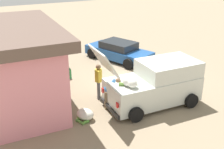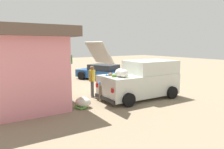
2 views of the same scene
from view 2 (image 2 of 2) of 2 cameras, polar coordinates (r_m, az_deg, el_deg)
name	(u,v)px [view 2 (image 2 of 2)]	position (r m, az deg, el deg)	size (l,w,h in m)	color
ground_plane	(120,88)	(13.72, 2.24, -3.65)	(60.00, 60.00, 0.00)	gray
storefront_bar	(17,64)	(11.33, -24.24, 2.51)	(7.03, 4.31, 3.54)	pink
delivery_van	(142,80)	(11.21, 7.99, -1.38)	(2.40, 4.82, 2.94)	silver
parked_sedan	(104,72)	(16.75, -2.29, 0.55)	(4.80, 3.30, 1.22)	#1E4C8C
vendor_standing	(92,79)	(11.36, -5.39, -1.18)	(0.53, 0.45, 1.68)	#4C4C51
customer_bending	(104,84)	(10.50, -2.11, -2.50)	(0.69, 0.74, 1.43)	#726047
unloaded_banana_pile	(83,103)	(9.63, -7.92, -7.54)	(0.91, 0.88, 0.47)	silver
paint_bucket	(63,86)	(13.81, -13.07, -2.93)	(0.28, 0.28, 0.40)	blue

